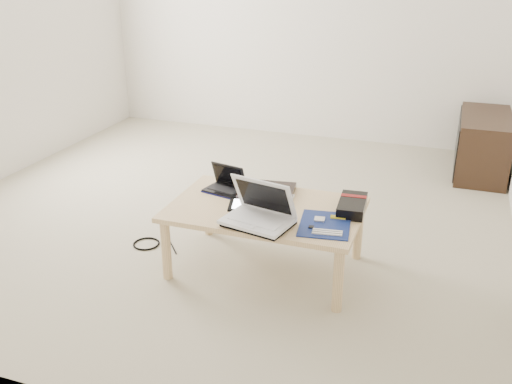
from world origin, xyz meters
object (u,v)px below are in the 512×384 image
(netbook, at_px, (226,185))
(gpu_box, at_px, (352,205))
(coffee_table, at_px, (265,215))
(white_laptop, at_px, (259,212))
(media_cabinet, at_px, (482,144))

(netbook, bearing_deg, gpu_box, -2.52)
(coffee_table, distance_m, netbook, 0.36)
(coffee_table, bearing_deg, white_laptop, -80.07)
(media_cabinet, bearing_deg, gpu_box, -110.25)
(white_laptop, bearing_deg, coffee_table, 99.93)
(media_cabinet, height_order, netbook, netbook)
(netbook, relative_size, white_laptop, 0.65)
(coffee_table, height_order, netbook, netbook)
(netbook, bearing_deg, white_laptop, -47.12)
(coffee_table, distance_m, media_cabinet, 2.47)
(coffee_table, bearing_deg, media_cabinet, 60.21)
(coffee_table, xyz_separation_m, netbook, (-0.31, 0.15, 0.08))
(gpu_box, bearing_deg, white_laptop, -142.22)
(coffee_table, xyz_separation_m, white_laptop, (0.04, -0.22, 0.12))
(media_cabinet, distance_m, white_laptop, 2.66)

